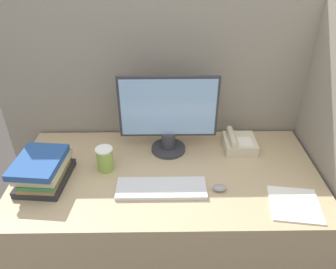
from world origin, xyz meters
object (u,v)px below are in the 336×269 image
coffee_cup (105,159)px  monitor (168,116)px  keyboard (161,188)px  desk_telephone (239,143)px  mouse (220,188)px  book_stack (43,170)px

coffee_cup → monitor: bearing=27.4°
monitor → keyboard: bearing=-96.6°
desk_telephone → keyboard: bearing=-141.8°
mouse → coffee_cup: (-0.58, 0.17, 0.05)m
keyboard → desk_telephone: (0.44, 0.35, 0.03)m
coffee_cup → desk_telephone: (0.74, 0.18, -0.03)m
book_stack → desk_telephone: 1.06m
coffee_cup → mouse: bearing=-16.7°
coffee_cup → book_stack: bearing=-161.4°
mouse → book_stack: bearing=175.0°
mouse → coffee_cup: 0.60m
mouse → book_stack: (-0.86, 0.08, 0.06)m
coffee_cup → desk_telephone: coffee_cup is taller
keyboard → coffee_cup: (-0.29, 0.17, 0.06)m
monitor → book_stack: (-0.62, -0.27, -0.15)m
coffee_cup → book_stack: 0.30m
mouse → keyboard: bearing=178.8°
book_stack → desk_telephone: (1.03, 0.28, -0.04)m
mouse → book_stack: 0.87m
book_stack → monitor: bearing=23.4°
monitor → mouse: bearing=-54.8°
monitor → desk_telephone: monitor is taller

